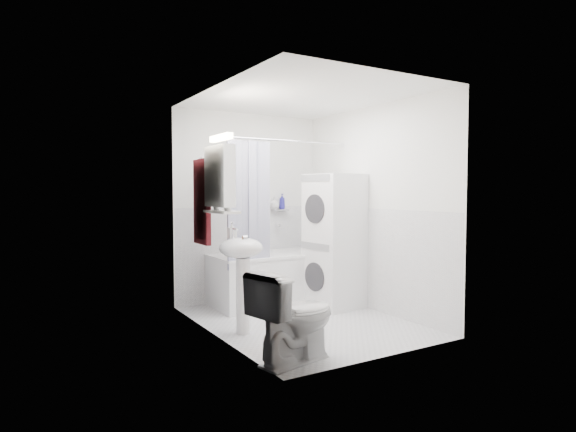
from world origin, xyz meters
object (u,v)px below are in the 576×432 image
bathtub (277,275)px  toilet (294,317)px  washer_dryer (334,241)px  sink (242,263)px

bathtub → toilet: size_ratio=2.16×
bathtub → washer_dryer: size_ratio=1.03×
bathtub → sink: 1.42m
sink → washer_dryer: size_ratio=0.65×
bathtub → toilet: toilet is taller
sink → washer_dryer: bearing=16.2°
sink → washer_dryer: washer_dryer is taller
toilet → washer_dryer: bearing=-58.5°
toilet → sink: bearing=-10.3°
sink → toilet: (0.03, -0.93, -0.33)m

